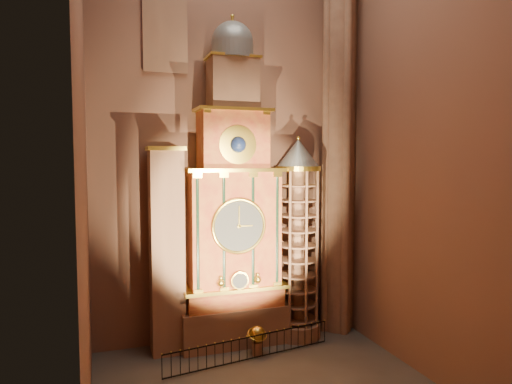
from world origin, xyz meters
name	(u,v)px	position (x,y,z in m)	size (l,w,h in m)	color
wall_back	(227,132)	(0.00, 6.00, 11.00)	(22.00, 22.00, 0.00)	brown
wall_left	(82,119)	(-7.00, 0.00, 11.00)	(22.00, 22.00, 0.00)	brown
wall_right	(412,128)	(7.00, 0.00, 11.00)	(22.00, 22.00, 0.00)	brown
astronomical_clock	(233,216)	(0.00, 4.96, 6.68)	(5.60, 2.41, 16.70)	#8C634C
portrait_tower	(167,250)	(-3.40, 4.98, 5.15)	(1.80, 1.60, 10.20)	#8C634C
stair_turret	(298,240)	(3.50, 4.70, 5.27)	(2.50, 2.50, 10.80)	#8C634C
gothic_pier	(339,134)	(6.10, 5.00, 11.00)	(2.04, 2.04, 22.00)	#8C634C
stained_glass_window	(165,19)	(-3.20, 5.92, 16.50)	(2.20, 0.14, 5.20)	navy
celestial_globe	(257,338)	(0.70, 3.20, 0.85)	(1.09, 1.04, 1.43)	#8C634C
iron_railing	(251,348)	(0.20, 2.68, 0.61)	(8.58, 1.45, 1.13)	black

